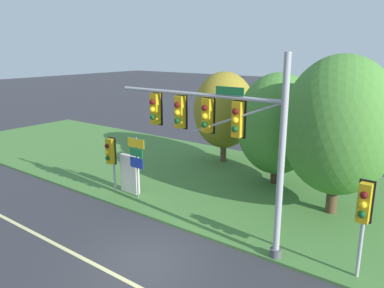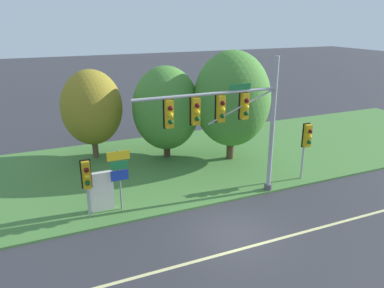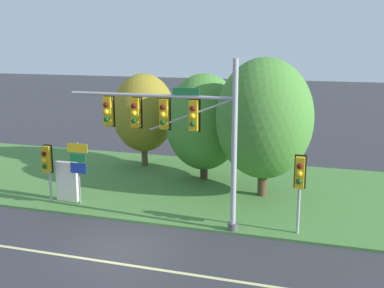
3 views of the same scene
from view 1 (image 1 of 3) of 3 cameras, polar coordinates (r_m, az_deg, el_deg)
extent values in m
plane|color=#333338|center=(13.57, -7.26, -17.14)|extent=(160.00, 160.00, 0.00)
cube|color=beige|center=(12.88, -11.17, -19.20)|extent=(36.00, 0.16, 0.01)
cube|color=#477A38|center=(19.66, 9.74, -6.73)|extent=(48.00, 11.50, 0.10)
cylinder|color=#9EA0A5|center=(12.39, 13.45, -2.59)|extent=(0.22, 0.22, 6.87)
cylinder|color=#4C4C51|center=(13.70, 12.63, -15.85)|extent=(0.40, 0.40, 0.30)
cylinder|color=#9EA0A5|center=(13.74, 0.20, 7.63)|extent=(7.08, 0.14, 0.14)
cylinder|color=#9EA0A5|center=(12.88, 6.54, 3.92)|extent=(3.57, 0.08, 1.47)
cube|color=gold|center=(12.83, 6.98, 3.73)|extent=(0.34, 0.28, 1.22)
cube|color=black|center=(12.96, 7.33, 3.83)|extent=(0.46, 0.04, 1.34)
sphere|color=#4C0C0C|center=(12.62, 6.61, 4.95)|extent=(0.22, 0.22, 0.22)
sphere|color=yellow|center=(12.67, 6.57, 3.62)|extent=(0.22, 0.22, 0.22)
sphere|color=#0C4219|center=(12.73, 6.53, 2.29)|extent=(0.22, 0.22, 0.22)
cube|color=gold|center=(13.48, 2.34, 4.35)|extent=(0.34, 0.28, 1.22)
cube|color=black|center=(13.61, 2.73, 4.44)|extent=(0.46, 0.04, 1.34)
sphere|color=#4C0C0C|center=(13.29, 1.92, 5.52)|extent=(0.22, 0.22, 0.22)
sphere|color=yellow|center=(13.34, 1.91, 4.24)|extent=(0.22, 0.22, 0.22)
sphere|color=#0C4219|center=(13.39, 1.90, 2.98)|extent=(0.22, 0.22, 0.22)
cube|color=gold|center=(14.22, -1.84, 4.88)|extent=(0.34, 0.28, 1.22)
cube|color=black|center=(14.34, -1.44, 4.97)|extent=(0.46, 0.04, 1.34)
sphere|color=#4C0C0C|center=(14.03, -2.31, 5.99)|extent=(0.22, 0.22, 0.22)
sphere|color=yellow|center=(14.08, -2.30, 4.78)|extent=(0.22, 0.22, 0.22)
sphere|color=#0C4219|center=(14.13, -2.29, 3.58)|extent=(0.22, 0.22, 0.22)
cube|color=gold|center=(15.02, -5.60, 5.33)|extent=(0.34, 0.28, 1.22)
cube|color=black|center=(15.14, -5.20, 5.41)|extent=(0.46, 0.04, 1.34)
sphere|color=#4C0C0C|center=(14.85, -6.10, 6.39)|extent=(0.22, 0.22, 0.22)
sphere|color=yellow|center=(14.89, -6.07, 5.24)|extent=(0.22, 0.22, 0.22)
sphere|color=#0C4219|center=(14.95, -6.04, 4.11)|extent=(0.22, 0.22, 0.22)
cube|color=#196B33|center=(12.80, 5.77, 8.05)|extent=(1.10, 0.04, 0.28)
cylinder|color=#9EA0A5|center=(18.89, -11.79, -3.25)|extent=(0.12, 0.12, 2.68)
cube|color=gold|center=(18.55, -12.37, -1.10)|extent=(0.34, 0.28, 1.22)
cube|color=black|center=(18.65, -12.00, -0.99)|extent=(0.46, 0.04, 1.34)
sphere|color=#4C0C0C|center=(18.36, -12.84, -0.31)|extent=(0.22, 0.22, 0.22)
sphere|color=yellow|center=(18.44, -12.79, -1.22)|extent=(0.22, 0.22, 0.22)
sphere|color=#0C4219|center=(18.52, -12.73, -2.11)|extent=(0.22, 0.22, 0.22)
cylinder|color=#9EA0A5|center=(12.82, 24.49, -11.98)|extent=(0.12, 0.12, 3.11)
cube|color=gold|center=(12.25, 24.77, -8.16)|extent=(0.34, 0.28, 1.22)
cube|color=black|center=(12.40, 24.93, -7.91)|extent=(0.46, 0.04, 1.34)
sphere|color=#4C0C0C|center=(11.98, 24.73, -7.11)|extent=(0.22, 0.22, 0.22)
sphere|color=yellow|center=(12.09, 24.58, -8.44)|extent=(0.22, 0.22, 0.22)
sphere|color=#0C4219|center=(12.20, 24.43, -9.74)|extent=(0.22, 0.22, 0.22)
cylinder|color=slate|center=(17.88, -8.35, -3.64)|extent=(0.08, 0.08, 2.96)
cube|color=gold|center=(17.52, -8.56, 0.13)|extent=(1.04, 0.03, 0.42)
cube|color=#197238|center=(17.64, -8.50, -1.31)|extent=(0.80, 0.03, 0.38)
cube|color=#193399|center=(17.78, -8.45, -2.86)|extent=(0.82, 0.03, 0.50)
cylinder|color=brown|center=(23.60, 4.82, 0.00)|extent=(0.38, 0.38, 2.24)
ellipsoid|color=olive|center=(23.16, 4.93, 5.16)|extent=(3.76, 3.76, 4.71)
cylinder|color=#423021|center=(20.26, 12.55, -3.03)|extent=(0.42, 0.42, 2.04)
ellipsoid|color=#478433|center=(19.73, 12.89, 3.00)|extent=(4.20, 4.20, 5.25)
cylinder|color=#4C3823|center=(17.29, 20.72, -5.76)|extent=(0.47, 0.47, 2.57)
ellipsoid|color=#478433|center=(16.63, 21.50, 2.60)|extent=(4.68, 4.68, 5.85)
cube|color=beige|center=(18.79, -9.47, -4.49)|extent=(1.10, 0.24, 1.90)
cube|color=#4C4C51|center=(19.37, -10.18, -6.76)|extent=(0.10, 0.20, 0.10)
cube|color=#4C4C51|center=(18.83, -8.50, -7.33)|extent=(0.10, 0.20, 0.10)
camera|label=2|loc=(15.90, -69.27, 11.30)|focal=35.00mm
camera|label=3|loc=(7.08, -137.85, -6.20)|focal=45.00mm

